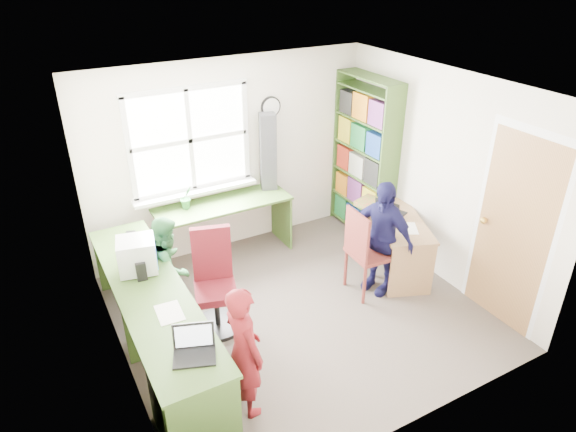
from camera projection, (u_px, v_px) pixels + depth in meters
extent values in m
cube|color=#463D37|center=(299.00, 312.00, 5.53)|extent=(3.60, 3.40, 0.02)
cube|color=white|center=(302.00, 88.00, 4.39)|extent=(3.60, 3.40, 0.02)
cube|color=silver|center=(230.00, 156.00, 6.28)|extent=(3.60, 0.02, 2.40)
cube|color=silver|center=(421.00, 310.00, 3.64)|extent=(3.60, 0.02, 2.40)
cube|color=silver|center=(109.00, 262.00, 4.19)|extent=(0.02, 3.40, 2.40)
cube|color=silver|center=(440.00, 177.00, 5.73)|extent=(0.02, 3.40, 2.40)
cube|color=white|center=(190.00, 140.00, 5.91)|extent=(1.40, 0.01, 1.20)
cube|color=white|center=(190.00, 141.00, 5.91)|extent=(1.48, 0.04, 1.28)
cube|color=#9C7043|center=(512.00, 234.00, 5.01)|extent=(0.02, 0.82, 2.00)
sphere|color=gold|center=(483.00, 220.00, 5.25)|extent=(0.07, 0.07, 0.07)
cylinder|color=black|center=(271.00, 107.00, 6.24)|extent=(0.26, 0.03, 0.26)
cylinder|color=white|center=(271.00, 107.00, 6.22)|extent=(0.22, 0.01, 0.22)
cube|color=#426528|center=(150.00, 291.00, 4.61)|extent=(0.60, 2.70, 0.03)
cube|color=#426528|center=(223.00, 204.00, 6.17)|extent=(1.65, 0.56, 0.03)
cube|color=#426528|center=(155.00, 324.00, 4.79)|extent=(0.56, 0.03, 0.72)
cube|color=#426528|center=(206.00, 427.00, 3.77)|extent=(0.56, 0.03, 0.72)
cube|color=#426528|center=(122.00, 257.00, 5.81)|extent=(0.56, 0.03, 0.72)
cube|color=#426528|center=(282.00, 216.00, 6.69)|extent=(0.03, 0.52, 0.72)
cube|color=#426528|center=(189.00, 393.00, 4.06)|extent=(0.54, 0.45, 0.72)
cube|color=#96704B|center=(399.00, 221.00, 5.96)|extent=(0.93, 1.27, 0.03)
cube|color=#96704B|center=(412.00, 272.00, 5.62)|extent=(0.47, 0.21, 0.64)
cube|color=#96704B|center=(383.00, 223.00, 6.61)|extent=(0.47, 0.21, 0.64)
cube|color=#426528|center=(389.00, 171.00, 6.26)|extent=(0.30, 0.02, 2.10)
cube|color=#426528|center=(343.00, 146.00, 7.04)|extent=(0.30, 0.02, 2.10)
cube|color=#426528|center=(371.00, 77.00, 6.16)|extent=(0.30, 1.00, 0.02)
cube|color=#426528|center=(360.00, 225.00, 7.11)|extent=(0.30, 1.00, 0.02)
cube|color=#426528|center=(361.00, 201.00, 6.94)|extent=(0.30, 1.00, 0.02)
cube|color=#426528|center=(363.00, 176.00, 6.77)|extent=(0.30, 1.00, 0.02)
cube|color=#426528|center=(365.00, 148.00, 6.59)|extent=(0.30, 1.00, 0.02)
cube|color=#426528|center=(367.00, 120.00, 6.41)|extent=(0.30, 1.00, 0.02)
cube|color=#426528|center=(370.00, 89.00, 6.23)|extent=(0.30, 1.00, 0.02)
cube|color=#AB2A18|center=(374.00, 225.00, 6.81)|extent=(0.25, 0.28, 0.27)
cube|color=#183E92|center=(359.00, 214.00, 7.06)|extent=(0.25, 0.30, 0.29)
cube|color=#1D7A39|center=(347.00, 205.00, 7.28)|extent=(0.25, 0.26, 0.30)
cube|color=gold|center=(376.00, 199.00, 6.64)|extent=(0.25, 0.28, 0.30)
cube|color=#74307A|center=(361.00, 189.00, 6.88)|extent=(0.25, 0.30, 0.32)
cube|color=orange|center=(348.00, 182.00, 7.12)|extent=(0.25, 0.26, 0.29)
cube|color=#242424|center=(378.00, 171.00, 6.45)|extent=(0.25, 0.28, 0.32)
cube|color=beige|center=(363.00, 164.00, 6.71)|extent=(0.25, 0.30, 0.29)
cube|color=#AB2A18|center=(350.00, 156.00, 6.94)|extent=(0.25, 0.26, 0.30)
cube|color=#183E92|center=(381.00, 144.00, 6.28)|extent=(0.25, 0.28, 0.29)
cube|color=#1D7A39|center=(365.00, 136.00, 6.53)|extent=(0.25, 0.30, 0.30)
cube|color=gold|center=(352.00, 129.00, 6.75)|extent=(0.25, 0.26, 0.32)
cube|color=#74307A|center=(384.00, 113.00, 6.10)|extent=(0.25, 0.28, 0.30)
cube|color=orange|center=(367.00, 106.00, 6.35)|extent=(0.25, 0.30, 0.32)
cube|color=#242424|center=(353.00, 101.00, 6.59)|extent=(0.25, 0.26, 0.29)
cylinder|color=black|center=(218.00, 325.00, 5.29)|extent=(0.62, 0.62, 0.04)
cylinder|color=black|center=(217.00, 309.00, 5.19)|extent=(0.07, 0.07, 0.37)
cube|color=#5C1119|center=(216.00, 292.00, 5.09)|extent=(0.51, 0.51, 0.08)
cube|color=#5C1119|center=(212.00, 253.00, 5.10)|extent=(0.40, 0.18, 0.59)
cylinder|color=maroon|center=(364.00, 285.00, 5.54)|extent=(0.04, 0.04, 0.48)
cylinder|color=maroon|center=(393.00, 276.00, 5.69)|extent=(0.04, 0.04, 0.48)
cylinder|color=maroon|center=(346.00, 267.00, 5.85)|extent=(0.04, 0.04, 0.48)
cylinder|color=maroon|center=(374.00, 259.00, 6.00)|extent=(0.04, 0.04, 0.48)
cube|color=maroon|center=(371.00, 253.00, 5.65)|extent=(0.47, 0.47, 0.04)
cube|color=maroon|center=(357.00, 235.00, 5.45)|extent=(0.05, 0.43, 0.53)
cube|color=silver|center=(139.00, 270.00, 4.88)|extent=(0.29, 0.25, 0.02)
cube|color=silver|center=(137.00, 255.00, 4.80)|extent=(0.40, 0.37, 0.32)
cube|color=#3F72F2|center=(156.00, 252.00, 4.84)|extent=(0.06, 0.26, 0.23)
cube|color=black|center=(195.00, 357.00, 3.85)|extent=(0.38, 0.33, 0.02)
cube|color=black|center=(194.00, 335.00, 3.91)|extent=(0.32, 0.16, 0.21)
cube|color=white|center=(194.00, 336.00, 3.90)|extent=(0.27, 0.13, 0.17)
cube|color=black|center=(391.00, 212.00, 6.10)|extent=(0.33, 0.37, 0.02)
cube|color=black|center=(387.00, 208.00, 5.97)|extent=(0.17, 0.31, 0.20)
cube|color=#3F72F2|center=(388.00, 208.00, 5.98)|extent=(0.14, 0.27, 0.17)
cube|color=black|center=(141.00, 270.00, 4.72)|extent=(0.10, 0.10, 0.18)
cube|color=black|center=(132.00, 241.00, 5.19)|extent=(0.12, 0.12, 0.19)
cube|color=black|center=(268.00, 152.00, 6.32)|extent=(0.24, 0.22, 0.97)
cube|color=red|center=(371.00, 203.00, 6.27)|extent=(0.38, 0.38, 0.06)
cube|color=white|center=(170.00, 313.00, 4.32)|extent=(0.22, 0.31, 0.00)
cube|color=white|center=(408.00, 228.00, 5.78)|extent=(0.31, 0.34, 0.00)
imported|color=#317A3A|center=(186.00, 198.00, 5.98)|extent=(0.18, 0.16, 0.28)
imported|color=maroon|center=(244.00, 351.00, 4.12)|extent=(0.35, 0.48, 1.22)
imported|color=#2B6D35|center=(170.00, 266.00, 5.28)|extent=(0.63, 0.68, 1.13)
imported|color=#151440|center=(381.00, 237.00, 5.60)|extent=(0.55, 0.84, 1.33)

